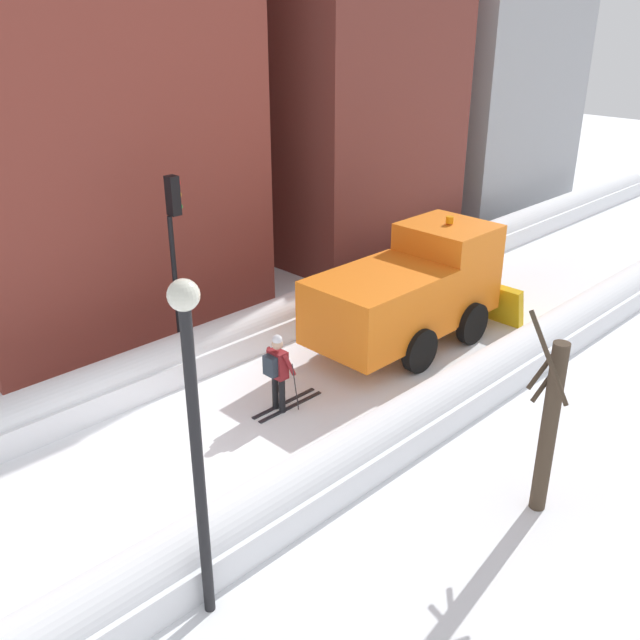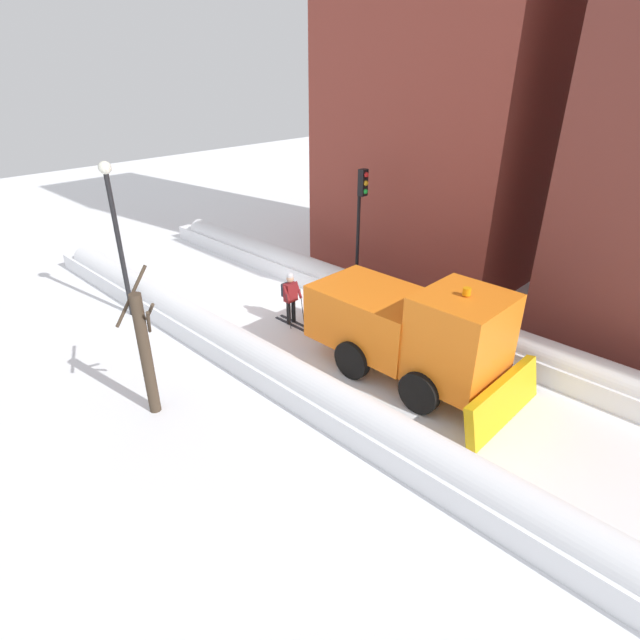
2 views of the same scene
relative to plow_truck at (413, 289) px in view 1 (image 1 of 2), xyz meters
The scene contains 10 objects.
ground_plane 3.06m from the plow_truck, 88.89° to the left, with size 80.00×80.00×0.00m, color white.
snowbank_left 3.97m from the plow_truck, 135.57° to the left, with size 1.10×36.00×1.05m.
snowbank_right 4.04m from the plow_truck, 43.36° to the left, with size 1.10×36.00×1.03m.
building_brick_mid 10.84m from the plow_truck, 150.26° to the left, with size 8.26×6.81×13.84m.
building_concrete_far 15.79m from the plow_truck, 122.04° to the left, with size 8.24×7.55×10.39m.
plow_truck is the anchor object (origin of this frame).
skier 4.75m from the plow_truck, 88.64° to the right, with size 0.62×1.80×1.81m.
traffic_light_pole 6.07m from the plow_truck, 125.30° to the right, with size 0.28×0.42×4.59m.
street_lamp 9.98m from the plow_truck, 68.83° to the right, with size 0.40×0.40×5.18m.
bare_tree_near 6.82m from the plow_truck, 32.60° to the right, with size 0.94×0.86×3.73m.
Camera 1 is at (10.13, -6.16, 8.13)m, focal length 39.76 mm.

